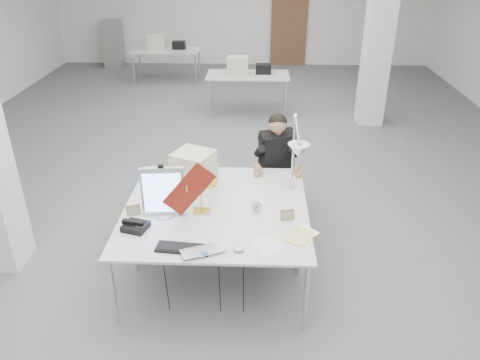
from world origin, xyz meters
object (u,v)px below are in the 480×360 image
object	(u,v)px
bankers_lamp	(201,198)
architect_lamp	(295,161)
desk_phone	(136,227)
seated_person	(277,150)
desk_main	(212,234)
laptop	(205,255)
beige_monitor	(194,168)
monitor	(163,192)
office_chair	(276,172)

from	to	relation	value
bankers_lamp	architect_lamp	size ratio (longest dim) A/B	0.35
desk_phone	architect_lamp	size ratio (longest dim) A/B	0.25
seated_person	desk_phone	size ratio (longest dim) A/B	4.11
desk_main	laptop	xyz separation A→B (m)	(-0.03, -0.36, 0.03)
desk_main	beige_monitor	distance (m)	1.01
monitor	beige_monitor	bearing A→B (deg)	67.28
desk_main	laptop	bearing A→B (deg)	-94.11
seated_person	monitor	size ratio (longest dim) A/B	1.74
desk_main	bankers_lamp	distance (m)	0.42
monitor	laptop	distance (m)	0.82
monitor	architect_lamp	size ratio (longest dim) A/B	0.59
laptop	desk_phone	bearing A→B (deg)	127.48
desk_phone	office_chair	bearing A→B (deg)	65.81
seated_person	desk_phone	world-z (taller)	seated_person
desk_phone	desk_main	bearing A→B (deg)	13.64
monitor	seated_person	bearing A→B (deg)	42.97
monitor	desk_phone	xyz separation A→B (m)	(-0.22, -0.25, -0.22)
desk_phone	seated_person	bearing A→B (deg)	64.88
office_chair	laptop	world-z (taller)	office_chair
office_chair	monitor	size ratio (longest dim) A/B	2.32
laptop	beige_monitor	world-z (taller)	beige_monitor
bankers_lamp	desk_phone	xyz separation A→B (m)	(-0.57, -0.33, -0.12)
office_chair	bankers_lamp	bearing A→B (deg)	-142.55
seated_person	desk_phone	distance (m)	2.02
bankers_lamp	architect_lamp	xyz separation A→B (m)	(0.90, 0.28, 0.27)
beige_monitor	seated_person	bearing A→B (deg)	57.76
beige_monitor	architect_lamp	size ratio (longest dim) A/B	0.45
seated_person	bankers_lamp	bearing A→B (deg)	-143.62
desk_main	bankers_lamp	bearing A→B (deg)	109.98
laptop	architect_lamp	size ratio (longest dim) A/B	0.44
seated_person	bankers_lamp	distance (m)	1.41
office_chair	architect_lamp	distance (m)	1.14
office_chair	desk_main	bearing A→B (deg)	-132.45
laptop	bankers_lamp	world-z (taller)	bankers_lamp
office_chair	beige_monitor	distance (m)	1.17
desk_main	seated_person	size ratio (longest dim) A/B	2.05
monitor	laptop	bearing A→B (deg)	-60.54
desk_main	desk_phone	distance (m)	0.70
seated_person	laptop	size ratio (longest dim) A/B	2.35
monitor	architect_lamp	distance (m)	1.31
architect_lamp	beige_monitor	bearing A→B (deg)	-179.55
seated_person	architect_lamp	size ratio (longest dim) A/B	1.03
desk_main	desk_phone	size ratio (longest dim) A/B	8.43
bankers_lamp	architect_lamp	bearing A→B (deg)	-5.70
office_chair	seated_person	distance (m)	0.32
desk_main	office_chair	xyz separation A→B (m)	(0.63, 1.59, -0.16)
monitor	laptop	world-z (taller)	monitor
laptop	beige_monitor	distance (m)	1.34
architect_lamp	desk_main	bearing A→B (deg)	-123.29
desk_main	laptop	distance (m)	0.36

